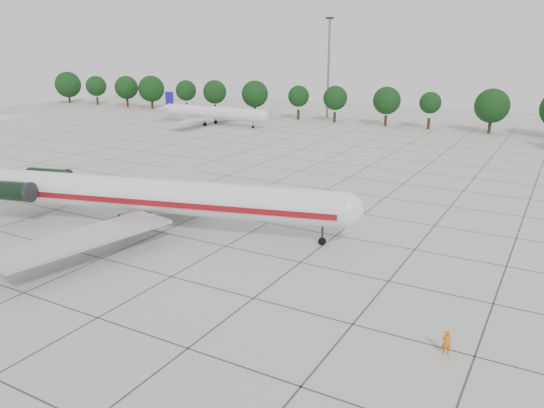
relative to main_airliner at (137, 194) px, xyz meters
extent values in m
plane|color=beige|center=(10.87, 0.08, -3.73)|extent=(260.00, 260.00, 0.00)
cube|color=#383838|center=(10.87, 15.08, -3.72)|extent=(170.00, 170.00, 0.02)
cylinder|color=silver|center=(2.42, 0.64, -0.03)|extent=(37.62, 13.09, 3.48)
sphere|color=silver|center=(20.78, 5.50, -0.03)|extent=(3.48, 3.48, 3.48)
cube|color=maroon|center=(1.97, 2.34, -0.30)|extent=(35.73, 9.51, 0.58)
cube|color=maroon|center=(2.87, -1.06, -0.30)|extent=(35.73, 9.51, 0.58)
cube|color=#B7BABC|center=(-2.56, 9.15, -1.46)|extent=(13.87, 15.27, 0.32)
cube|color=#B7BABC|center=(2.30, -9.22, -1.46)|extent=(7.57, 16.44, 0.32)
cube|color=black|center=(-12.98, -0.98, 0.28)|extent=(2.60, 1.92, 0.26)
cylinder|color=black|center=(-13.17, -0.27, 0.28)|extent=(5.41, 3.24, 2.01)
cube|color=black|center=(-11.77, -5.57, 0.28)|extent=(2.60, 1.92, 0.26)
cylinder|color=black|center=(-11.58, -6.29, 0.28)|extent=(5.41, 3.24, 2.01)
cylinder|color=black|center=(18.74, 4.96, -2.72)|extent=(0.26, 0.26, 2.01)
cylinder|color=black|center=(18.74, 4.96, -3.36)|extent=(0.79, 0.47, 0.74)
cylinder|color=black|center=(-1.34, 2.48, -2.36)|extent=(0.31, 0.31, 1.90)
cylinder|color=black|center=(-1.34, 2.48, -3.20)|extent=(1.18, 0.88, 1.06)
cylinder|color=black|center=(0.06, -2.82, -2.36)|extent=(0.31, 0.31, 1.90)
cylinder|color=black|center=(0.06, -2.82, -3.20)|extent=(1.18, 0.88, 1.06)
imported|color=orange|center=(33.21, -8.53, -2.90)|extent=(0.69, 0.56, 1.65)
cylinder|color=silver|center=(-37.52, 65.98, -0.73)|extent=(27.20, 3.00, 3.00)
cube|color=#B7BABC|center=(-38.52, 65.98, -1.93)|extent=(3.50, 27.20, 0.25)
cube|color=#1B0C9D|center=(-50.96, 65.98, 1.87)|extent=(2.40, 0.25, 3.60)
cylinder|color=black|center=(-38.52, 68.18, -3.33)|extent=(0.80, 0.45, 0.80)
cylinder|color=black|center=(-38.52, 63.78, -3.33)|extent=(0.80, 0.45, 0.80)
cylinder|color=#332114|center=(-110.53, 85.08, -2.48)|extent=(0.70, 0.70, 2.50)
sphere|color=black|center=(-110.53, 85.08, 2.27)|extent=(8.44, 8.44, 8.44)
cylinder|color=#332114|center=(-97.34, 85.08, -2.48)|extent=(0.70, 0.70, 2.50)
sphere|color=black|center=(-97.34, 85.08, 2.27)|extent=(6.44, 6.44, 6.44)
cylinder|color=#332114|center=(-84.15, 85.08, -2.48)|extent=(0.70, 0.70, 2.50)
sphere|color=black|center=(-84.15, 85.08, 2.27)|extent=(7.14, 7.14, 7.14)
cylinder|color=#332114|center=(-73.96, 85.08, -2.48)|extent=(0.70, 0.70, 2.50)
sphere|color=black|center=(-73.96, 85.08, 2.27)|extent=(7.79, 7.79, 7.79)
cylinder|color=#332114|center=(-60.77, 85.08, -2.48)|extent=(0.70, 0.70, 2.50)
sphere|color=black|center=(-60.77, 85.08, 2.27)|extent=(5.94, 5.94, 5.94)
cylinder|color=#332114|center=(-50.58, 85.08, -2.48)|extent=(0.70, 0.70, 2.50)
sphere|color=black|center=(-50.58, 85.08, 2.27)|extent=(6.57, 6.57, 6.57)
cylinder|color=#332114|center=(-37.39, 85.08, -2.48)|extent=(0.70, 0.70, 2.50)
sphere|color=black|center=(-37.39, 85.08, 2.27)|extent=(7.15, 7.15, 7.15)
cylinder|color=#332114|center=(-24.20, 85.08, -2.48)|extent=(0.70, 0.70, 2.50)
sphere|color=black|center=(-24.20, 85.08, 2.27)|extent=(5.43, 5.43, 5.43)
cylinder|color=#332114|center=(-14.01, 85.08, -2.48)|extent=(0.70, 0.70, 2.50)
sphere|color=black|center=(-14.01, 85.08, 2.27)|extent=(5.99, 5.99, 5.99)
cylinder|color=#332114|center=(-0.82, 85.08, -2.48)|extent=(0.70, 0.70, 2.50)
sphere|color=black|center=(-0.82, 85.08, 2.27)|extent=(6.50, 6.50, 6.50)
cylinder|color=#332114|center=(9.37, 85.08, -2.48)|extent=(0.70, 0.70, 2.50)
sphere|color=black|center=(9.37, 85.08, 2.27)|extent=(4.93, 4.93, 4.93)
cylinder|color=#332114|center=(22.56, 85.08, -2.48)|extent=(0.70, 0.70, 2.50)
sphere|color=black|center=(22.56, 85.08, 2.27)|extent=(7.40, 7.40, 7.40)
cylinder|color=slate|center=(-19.13, 92.08, 8.77)|extent=(0.56, 0.56, 25.00)
cube|color=black|center=(-19.13, 92.08, 21.47)|extent=(1.60, 1.60, 0.50)
camera|label=1|loc=(38.04, -38.99, 14.66)|focal=35.00mm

